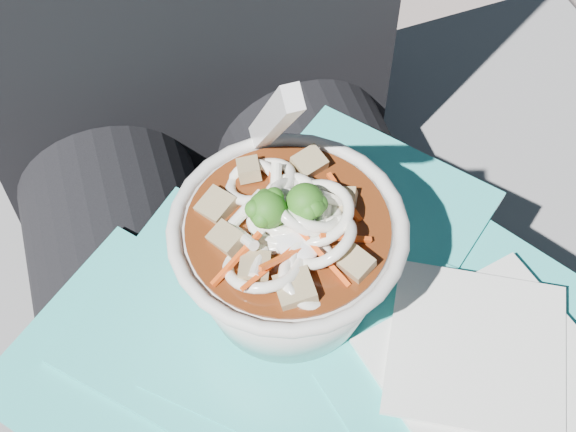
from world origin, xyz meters
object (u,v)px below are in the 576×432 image
object	(u,v)px
lap	(281,396)
plastic_bag	(317,313)
stone_ledge	(245,381)
person_body	(246,277)
udon_bowl	(288,251)

from	to	relation	value
lap	plastic_bag	bearing A→B (deg)	28.12
lap	stone_ledge	bearing A→B (deg)	90.00
lap	person_body	bearing A→B (deg)	90.00
plastic_bag	udon_bowl	world-z (taller)	udon_bowl
udon_bowl	stone_ledge	bearing A→B (deg)	97.99
lap	person_body	size ratio (longest dim) A/B	0.48
lap	plastic_bag	distance (m)	0.09
stone_ledge	udon_bowl	world-z (taller)	udon_bowl
lap	plastic_bag	xyz separation A→B (m)	(0.03, 0.02, 0.08)
plastic_bag	stone_ledge	bearing A→B (deg)	103.32
person_body	stone_ledge	bearing A→B (deg)	90.00
plastic_bag	udon_bowl	bearing A→B (deg)	131.38
stone_ledge	person_body	world-z (taller)	person_body
plastic_bag	person_body	bearing A→B (deg)	112.70
plastic_bag	udon_bowl	distance (m)	0.06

